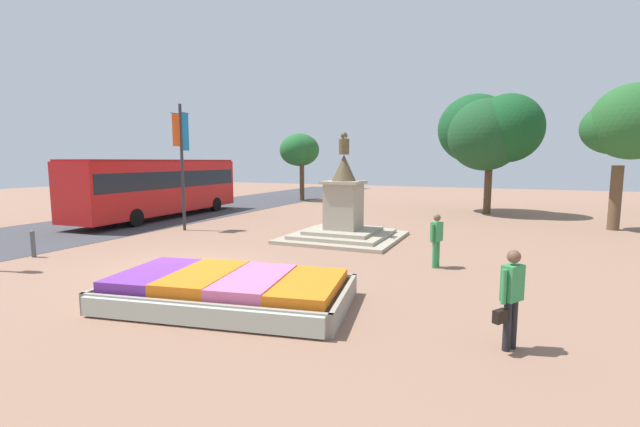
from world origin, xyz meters
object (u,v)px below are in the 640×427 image
statue_monument (344,217)px  pedestrian_near_planter (437,237)px  city_bus (160,185)px  banner_pole (182,161)px  pedestrian_with_handbag (511,294)px  flower_planter (227,291)px  kerb_bollard_mid_a (33,243)px

statue_monument → pedestrian_near_planter: 5.47m
city_bus → banner_pole: bearing=-34.9°
statue_monument → pedestrian_with_handbag: bearing=-54.2°
flower_planter → city_bus: bearing=138.7°
city_bus → pedestrian_near_planter: city_bus is taller
pedestrian_near_planter → flower_planter: bearing=-125.3°
statue_monument → pedestrian_with_handbag: statue_monument is taller
pedestrian_near_planter → statue_monument: bearing=141.7°
city_bus → kerb_bollard_mid_a: city_bus is taller
kerb_bollard_mid_a → statue_monument: bearing=41.3°
pedestrian_with_handbag → pedestrian_near_planter: (-2.05, 5.40, -0.05)m
flower_planter → statue_monument: 8.83m
statue_monument → pedestrian_near_planter: statue_monument is taller
flower_planter → city_bus: (-12.43, 10.91, 1.59)m
statue_monument → city_bus: (-11.96, 2.12, 0.98)m
banner_pole → city_bus: size_ratio=0.50×
flower_planter → statue_monument: bearing=93.0°
banner_pole → city_bus: bearing=145.1°
pedestrian_near_planter → pedestrian_with_handbag: bearing=-69.2°
flower_planter → pedestrian_near_planter: bearing=54.7°
statue_monument → pedestrian_near_planter: bearing=-38.3°
pedestrian_with_handbag → statue_monument: bearing=125.8°
flower_planter → banner_pole: size_ratio=1.01×
pedestrian_with_handbag → kerb_bollard_mid_a: pedestrian_with_handbag is taller
flower_planter → pedestrian_near_planter: size_ratio=3.56×
city_bus → pedestrian_with_handbag: bearing=-30.8°
flower_planter → pedestrian_with_handbag: pedestrian_with_handbag is taller
statue_monument → city_bus: size_ratio=0.39×
flower_planter → pedestrian_near_planter: 6.65m
kerb_bollard_mid_a → flower_planter: bearing=-8.7°
banner_pole → statue_monument: bearing=6.4°
flower_planter → kerb_bollard_mid_a: bearing=171.3°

